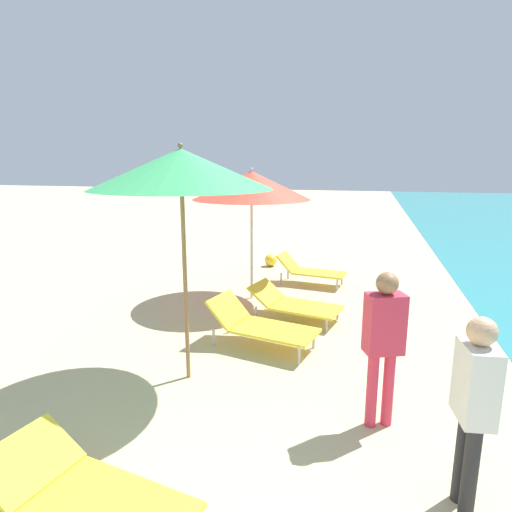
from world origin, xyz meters
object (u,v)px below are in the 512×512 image
lounger_farthest_inland (294,303)px  beach_ball (271,260)px  umbrella_farthest (252,185)px  lounger_farthest_shoreside (310,270)px  umbrella_second (181,169)px  lounger_nearest_shoreside (84,496)px  person_walking_near (474,398)px  lounger_second_shoreside (260,324)px  person_walking_mid (384,336)px

lounger_farthest_inland → beach_ball: size_ratio=5.19×
umbrella_farthest → lounger_farthest_shoreside: 2.42m
umbrella_second → beach_ball: (-0.28, 5.88, -2.36)m
umbrella_farthest → lounger_nearest_shoreside: bearing=-87.7°
person_walking_near → beach_ball: bearing=105.9°
person_walking_near → lounger_farthest_inland: bearing=110.1°
lounger_nearest_shoreside → lounger_second_shoreside: 3.37m
lounger_second_shoreside → lounger_farthest_inland: (0.28, 1.23, -0.06)m
umbrella_farthest → beach_ball: 3.33m
lounger_nearest_shoreside → person_walking_mid: person_walking_mid is taller
lounger_second_shoreside → lounger_farthest_shoreside: (0.26, 3.37, -0.01)m
lounger_nearest_shoreside → lounger_farthest_inland: lounger_farthest_inland is taller
lounger_second_shoreside → beach_ball: 4.86m
lounger_farthest_inland → beach_ball: bearing=121.6°
umbrella_farthest → lounger_farthest_inland: size_ratio=1.54×
umbrella_farthest → person_walking_mid: bearing=-57.8°
lounger_farthest_inland → beach_ball: (-1.19, 3.55, -0.12)m
lounger_nearest_shoreside → lounger_second_shoreside: size_ratio=1.04×
umbrella_second → lounger_second_shoreside: size_ratio=1.71×
lounger_nearest_shoreside → umbrella_farthest: size_ratio=0.68×
person_walking_near → beach_ball: person_walking_near is taller
person_walking_near → person_walking_mid: size_ratio=0.97×
umbrella_farthest → person_walking_near: 5.60m
lounger_nearest_shoreside → person_walking_mid: 2.85m
lounger_nearest_shoreside → person_walking_near: 2.90m
umbrella_second → lounger_farthest_shoreside: bearing=78.6°
lounger_farthest_shoreside → beach_ball: (-1.17, 1.41, -0.17)m
lounger_second_shoreside → umbrella_farthest: bearing=120.8°
lounger_second_shoreside → lounger_farthest_shoreside: 3.38m
lounger_farthest_inland → lounger_second_shoreside: bearing=-89.9°
lounger_nearest_shoreside → person_walking_near: (2.69, 0.85, 0.69)m
lounger_nearest_shoreside → umbrella_farthest: (-0.22, 5.47, 1.93)m
umbrella_farthest → lounger_farthest_shoreside: size_ratio=1.66×
lounger_farthest_inland → beach_ball: lounger_farthest_inland is taller
lounger_second_shoreside → person_walking_mid: person_walking_mid is taller
umbrella_farthest → lounger_second_shoreside: bearing=-71.8°
umbrella_farthest → person_walking_near: (2.91, -4.62, -1.24)m
lounger_farthest_inland → umbrella_second: bearing=-98.5°
lounger_nearest_shoreside → lounger_second_shoreside: bearing=92.4°
lounger_second_shoreside → lounger_farthest_inland: bearing=89.8°
lounger_nearest_shoreside → umbrella_farthest: umbrella_farthest is taller
person_walking_near → beach_ball: (-3.12, 7.26, -0.77)m
lounger_farthest_inland → person_walking_near: bearing=-49.5°
lounger_farthest_inland → umbrella_farthest: bearing=150.0°
lounger_farthest_shoreside → lounger_farthest_inland: (0.02, -2.14, -0.05)m
lounger_second_shoreside → person_walking_near: size_ratio=1.06×
umbrella_farthest → lounger_farthest_inland: umbrella_farthest is taller
umbrella_farthest → person_walking_near: umbrella_farthest is taller
lounger_second_shoreside → person_walking_mid: 2.31m
person_walking_mid → lounger_nearest_shoreside: bearing=-71.7°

